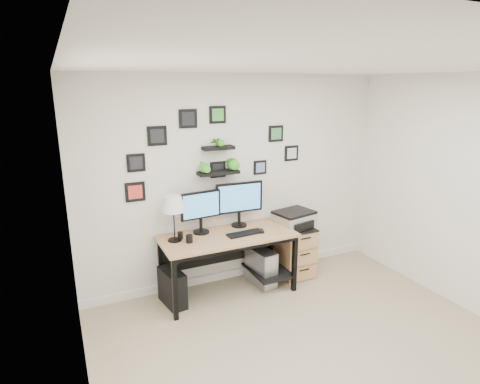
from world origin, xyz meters
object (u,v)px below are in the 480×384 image
pc_tower_grey (261,266)px  printer (294,219)px  monitor_left (201,209)px  monitor_right (239,200)px  pc_tower_black (172,288)px  mug (189,239)px  file_cabinet (294,250)px  table_lamp (173,205)px  desk (230,243)px

pc_tower_grey → printer: bearing=4.9°
monitor_left → monitor_right: monitor_right is taller
pc_tower_black → monitor_left: bearing=12.7°
mug → file_cabinet: size_ratio=0.13×
monitor_left → printer: size_ratio=0.95×
table_lamp → monitor_right: bearing=8.3°
monitor_right → pc_tower_grey: monitor_right is taller
desk → table_lamp: bearing=174.5°
monitor_right → mug: (-0.74, -0.25, -0.29)m
file_cabinet → printer: bearing=-148.6°
mug → monitor_right: bearing=18.8°
desk → file_cabinet: size_ratio=2.39×
desk → monitor_left: 0.54m
desk → pc_tower_grey: size_ratio=3.28×
monitor_left → pc_tower_grey: 1.11m
pc_tower_black → printer: bearing=-7.4°
printer → monitor_left: bearing=174.5°
pc_tower_grey → printer: size_ratio=0.90×
desk → monitor_right: 0.54m
desk → printer: 0.95m
desk → pc_tower_black: 0.84m
desk → mug: 0.55m
table_lamp → printer: (1.58, -0.02, -0.40)m
monitor_left → pc_tower_grey: size_ratio=1.06×
monitor_left → file_cabinet: bearing=-4.8°
pc_tower_black → monitor_right: bearing=2.7°
pc_tower_grey → printer: (0.50, 0.04, 0.55)m
table_lamp → mug: size_ratio=6.00×
monitor_left → pc_tower_black: bearing=-158.0°
monitor_right → pc_tower_grey: 0.90m
monitor_right → pc_tower_black: bearing=-168.0°
table_lamp → pc_tower_grey: (1.09, -0.06, -0.94)m
monitor_right → table_lamp: bearing=-171.7°
pc_tower_grey → file_cabinet: file_cabinet is taller
monitor_left → pc_tower_black: 0.96m
desk → monitor_left: (-0.30, 0.16, 0.42)m
mug → desk: bearing=6.8°
desk → table_lamp: size_ratio=3.01×
table_lamp → pc_tower_black: table_lamp is taller
table_lamp → pc_tower_grey: table_lamp is taller
monitor_right → mug: 0.83m
table_lamp → file_cabinet: 1.81m
monitor_left → file_cabinet: monitor_left is taller
pc_tower_black → mug: bearing=-22.8°
desk → table_lamp: table_lamp is taller
monitor_right → table_lamp: size_ratio=1.15×
table_lamp → pc_tower_black: 0.97m
desk → monitor_left: size_ratio=3.11×
table_lamp → pc_tower_grey: 1.44m
monitor_left → pc_tower_grey: bearing=-12.4°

